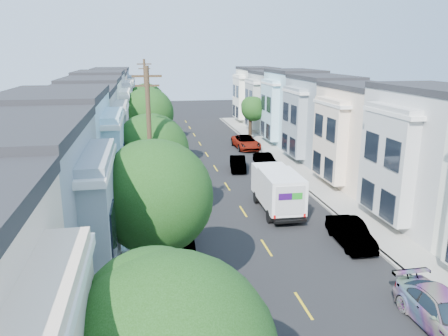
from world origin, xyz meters
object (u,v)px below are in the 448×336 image
Objects in this scene: lead_sedan at (238,164)px; parked_right_c at (265,160)px; tree_b at (154,197)px; parked_right_b at (350,233)px; tree_e at (146,102)px; fedex_truck at (277,189)px; utility_pole_near at (150,157)px; parked_left_c at (180,239)px; parked_left_d at (169,186)px; parked_right_d at (246,142)px; parked_right_a at (445,314)px; tree_c at (150,152)px; tree_d at (147,114)px; tree_far_r at (253,109)px; utility_pole_far at (146,105)px.

lead_sedan is 3.10m from parked_right_c.
tree_b is at bearing -101.98° from lead_sedan.
tree_e is at bearing 112.62° from parked_right_b.
fedex_truck reaches higher than parked_right_c.
parked_right_c is at bearing 54.78° from utility_pole_near.
parked_left_c is 10.27m from parked_left_d.
parked_right_d is at bearing 53.91° from parked_left_d.
fedex_truck is 14.59m from parked_right_a.
tree_d reaches higher than tree_c.
tree_d is at bearing -135.33° from tree_far_r.
tree_e is 1.87× the size of lead_sedan.
fedex_truck is at bearing -38.91° from parked_left_d.
tree_c reaches higher than parked_right_c.
tree_b reaches higher than parked_left_c.
tree_b reaches higher than parked_right_b.
tree_c is 1.85× the size of lead_sedan.
parked_left_d is at bearing 80.98° from utility_pole_near.
tree_b is 25.92m from parked_right_c.
tree_far_r reaches higher than parked_right_b.
parked_right_d is (11.20, 8.05, -4.69)m from tree_d.
tree_d is 12.20m from parked_right_c.
utility_pole_far is 12.17m from parked_right_d.
parked_right_d is (9.80, 25.62, 0.04)m from parked_left_c.
lead_sedan is at bearing -166.43° from parked_right_c.
parked_left_c is at bearing -70.52° from tree_c.
tree_e is 0.73× the size of utility_pole_near.
parked_right_b is at bearing -71.75° from lead_sedan.
utility_pole_far is 15.77m from parked_right_c.
parked_right_c is at bearing -42.14° from utility_pole_far.
utility_pole_far is 2.30× the size of parked_left_c.
tree_c is 1.91× the size of parked_right_c.
tree_far_r reaches higher than fedex_truck.
fedex_truck reaches higher than parked_right_d.
tree_d reaches higher than parked_right_a.
parked_left_c is (-6.85, -16.36, 0.07)m from lead_sedan.
tree_b is 7.08m from utility_pole_near.
parked_right_d is (11.20, 21.66, -4.13)m from tree_c.
utility_pole_far is at bearing 112.82° from fedex_truck.
tree_c is 1.33× the size of parked_right_d.
utility_pole_near is 9.98m from parked_left_d.
parked_right_b is 1.13× the size of parked_right_c.
tree_far_r reaches higher than parked_left_d.
tree_d reaches higher than parked_right_b.
utility_pole_far is (0.00, 23.49, 0.27)m from tree_c.
tree_e is 1.34× the size of parked_right_d.
tree_e is (-0.00, 36.07, -0.08)m from tree_b.
utility_pole_far is (0.00, 33.08, 0.02)m from tree_b.
tree_c is 24.73m from parked_right_d.
tree_b is at bearing -127.14° from fedex_truck.
parked_left_c is (1.40, -30.44, -4.33)m from tree_e.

